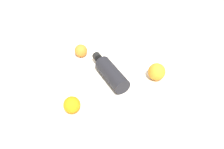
{
  "coord_description": "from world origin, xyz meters",
  "views": [
    {
      "loc": [
        -0.42,
        -0.62,
        0.74
      ],
      "look_at": [
        0.01,
        0.04,
        0.04
      ],
      "focal_mm": 37.91,
      "sensor_mm": 36.0,
      "label": 1
    }
  ],
  "objects_px": {
    "water_bottle": "(109,71)",
    "orange_2": "(72,105)",
    "orange_1": "(157,72)",
    "orange_0": "(81,51)"
  },
  "relations": [
    {
      "from": "water_bottle",
      "to": "orange_2",
      "type": "xyz_separation_m",
      "value": [
        -0.23,
        -0.08,
        -0.0
      ]
    },
    {
      "from": "water_bottle",
      "to": "orange_1",
      "type": "xyz_separation_m",
      "value": [
        0.17,
        -0.12,
        0.0
      ]
    },
    {
      "from": "orange_0",
      "to": "orange_2",
      "type": "bearing_deg",
      "value": -123.59
    },
    {
      "from": "orange_0",
      "to": "orange_1",
      "type": "relative_size",
      "value": 0.81
    },
    {
      "from": "water_bottle",
      "to": "orange_0",
      "type": "xyz_separation_m",
      "value": [
        -0.03,
        0.22,
        -0.0
      ]
    },
    {
      "from": "water_bottle",
      "to": "orange_0",
      "type": "distance_m",
      "value": 0.22
    },
    {
      "from": "water_bottle",
      "to": "orange_1",
      "type": "height_order",
      "value": "orange_1"
    },
    {
      "from": "orange_1",
      "to": "orange_2",
      "type": "bearing_deg",
      "value": 174.4
    },
    {
      "from": "water_bottle",
      "to": "orange_0",
      "type": "relative_size",
      "value": 4.06
    },
    {
      "from": "water_bottle",
      "to": "orange_2",
      "type": "bearing_deg",
      "value": 114.13
    }
  ]
}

